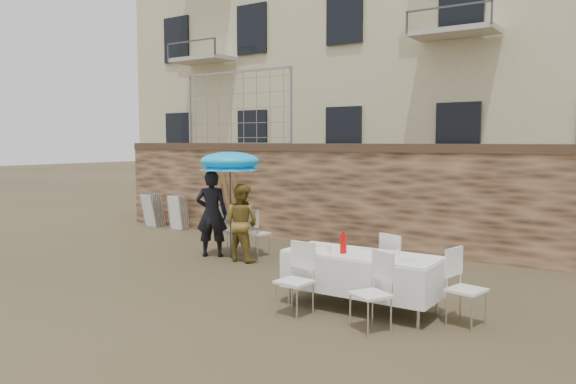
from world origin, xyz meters
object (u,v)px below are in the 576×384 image
Objects in this scene: man_suit at (212,214)px; couple_chair_left at (230,229)px; table_chair_front_right at (371,292)px; table_chair_back at (398,265)px; soda_bottle at (343,244)px; table_chair_front_left at (294,280)px; woman_dress at (241,223)px; table_chair_side at (467,288)px; couple_chair_right at (257,232)px; chair_stack_left at (157,209)px; chair_stack_right at (181,212)px; banquet_table at (361,256)px; umbrella at (230,164)px.

couple_chair_left is at bearing -119.24° from man_suit.
table_chair_front_right and table_chair_back have the same top height.
soda_bottle is 0.27× the size of table_chair_front_left.
woman_dress reaches higher than table_chair_side.
soda_bottle is at bearing 149.81° from couple_chair_right.
man_suit is 1.87× the size of chair_stack_left.
chair_stack_left is 0.90m from chair_stack_right.
banquet_table is at bearing 152.91° from woman_dress.
couple_chair_left and table_chair_front_left have the same top height.
couple_chair_left is at bearing -22.72° from chair_stack_left.
banquet_table is at bearing 36.87° from soda_bottle.
couple_chair_right is 1.04× the size of chair_stack_left.
umbrella is at bearing 156.13° from banquet_table.
couple_chair_left is 4.55m from banquet_table.
table_chair_back is at bearing 71.27° from table_chair_side.
couple_chair_left is 5.35m from table_chair_front_right.
umbrella is at bearing 126.26° from couple_chair_left.
couple_chair_right and table_chair_front_left have the same top height.
man_suit reaches higher than table_chair_front_right.
man_suit is at bearing 156.61° from soda_bottle.
table_chair_back is 1.04× the size of chair_stack_left.
banquet_table is 2.28× the size of chair_stack_right.
couple_chair_right is 4.77m from table_chair_front_right.
table_chair_back is (3.85, -0.81, -1.36)m from umbrella.
umbrella is at bearing 61.25° from couple_chair_right.
table_chair_front_right is at bearing 146.77° from woman_dress.
table_chair_back is at bearing 75.96° from banquet_table.
woman_dress is 1.16m from umbrella.
table_chair_front_right is (4.55, -2.81, 0.00)m from couple_chair_left.
banquet_table is (4.05, -1.51, -0.13)m from man_suit.
couple_chair_left is 4.43m from table_chair_back.
woman_dress is at bearing 155.34° from banquet_table.
chair_stack_left is at bearing 155.05° from banquet_table.
couple_chair_right is 3.93m from table_chair_front_left.
woman_dress is 1.55× the size of table_chair_front_right.
table_chair_side is at bearing 4.09° from banquet_table.
couple_chair_left is 1.04× the size of chair_stack_right.
soda_bottle is at bearing 144.71° from couple_chair_left.
couple_chair_left is 4.22m from chair_stack_left.
couple_chair_left is 1.00× the size of table_chair_front_right.
table_chair_front_left and table_chair_side have the same top height.
table_chair_front_left is 7.82m from chair_stack_right.
chair_stack_left is at bearing 179.64° from table_chair_front_right.
woman_dress is 4.34m from chair_stack_right.
woman_dress reaches higher than soda_bottle.
man_suit is 4.32m from banquet_table.
chair_stack_right is (-2.99, 2.18, -0.40)m from man_suit.
man_suit reaches higher than table_chair_front_left.
table_chair_side is (2.00, 0.85, 0.00)m from table_chair_front_left.
chair_stack_right is at bearing -2.56° from table_chair_back.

